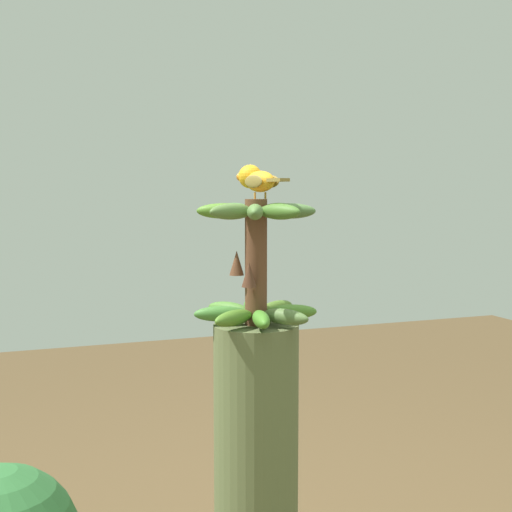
% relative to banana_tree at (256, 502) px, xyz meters
% --- Properties ---
extents(banana_tree, '(0.21, 0.21, 0.91)m').
position_rel_banana_tree_xyz_m(banana_tree, '(0.00, 0.00, 0.00)').
color(banana_tree, '#5B663D').
rests_on(banana_tree, ground).
extents(banana_bunch, '(0.31, 0.31, 0.31)m').
position_rel_banana_tree_xyz_m(banana_bunch, '(0.00, -0.00, 0.61)').
color(banana_bunch, brown).
rests_on(banana_bunch, banana_tree).
extents(perched_bird, '(0.21, 0.08, 0.09)m').
position_rel_banana_tree_xyz_m(perched_bird, '(-0.05, 0.02, 0.81)').
color(perched_bird, '#C68933').
rests_on(perched_bird, banana_bunch).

